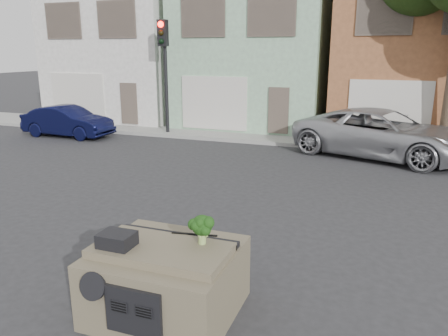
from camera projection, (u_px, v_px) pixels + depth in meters
The scene contains 12 objects.
ground_plane at pixel (233, 234), 9.27m from camera, with size 120.00×120.00×0.00m, color #303033.
sidewalk at pixel (313, 139), 18.76m from camera, with size 40.00×3.00×0.15m, color gray.
townhouse_white at pixel (135, 50), 25.08m from camera, with size 7.20×8.20×7.55m, color silver.
townhouse_mint at pixel (261, 50), 22.58m from camera, with size 7.20×8.20×7.55m, color #95BF9A.
townhouse_tan at pixel (418, 50), 20.09m from camera, with size 7.20×8.20×7.55m, color #955A36.
navy_sedan at pixel (69, 136), 19.80m from camera, with size 1.46×4.19×1.38m, color #0B0E33.
silver_pickup at pixel (380, 157), 15.99m from camera, with size 2.89×6.26×1.74m, color #ACADB2.
traffic_signal at pixel (165, 79), 19.37m from camera, with size 0.40×0.40×5.10m, color black.
car_dashboard at pixel (167, 277), 6.40m from camera, with size 2.00×1.80×1.12m, color #685E48.
instrument_hump at pixel (117, 240), 6.11m from camera, with size 0.48×0.38×0.20m, color black.
wiper_arm at pixel (194, 234), 6.50m from camera, with size 0.70×0.03×0.02m, color black.
broccoli at pixel (202, 229), 6.16m from camera, with size 0.36×0.36×0.44m, color #15360E.
Camera 1 is at (2.77, -8.12, 3.78)m, focal length 35.00 mm.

